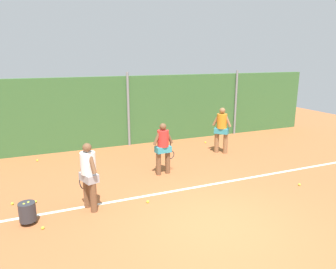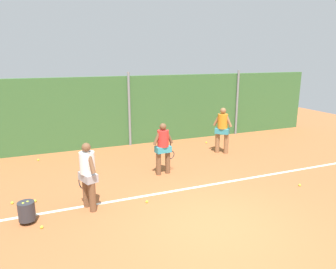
{
  "view_description": "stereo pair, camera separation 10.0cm",
  "coord_description": "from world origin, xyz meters",
  "px_view_note": "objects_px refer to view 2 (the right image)",
  "views": [
    {
      "loc": [
        -3.34,
        -5.21,
        3.58
      ],
      "look_at": [
        0.2,
        3.27,
        1.28
      ],
      "focal_mm": 33.46,
      "sensor_mm": 36.0,
      "label": 1
    },
    {
      "loc": [
        -3.25,
        -5.25,
        3.58
      ],
      "look_at": [
        0.2,
        3.27,
        1.28
      ],
      "focal_mm": 33.46,
      "sensor_mm": 36.0,
      "label": 2
    }
  ],
  "objects_px": {
    "player_foreground_near": "(88,173)",
    "tennis_ball_10": "(12,203)",
    "tennis_ball_5": "(91,158)",
    "player_midcourt": "(163,146)",
    "ball_hopper": "(27,211)",
    "tennis_ball_9": "(147,202)",
    "tennis_ball_8": "(300,185)",
    "tennis_ball_1": "(35,201)",
    "tennis_ball_6": "(42,227)",
    "tennis_ball_0": "(38,160)",
    "tennis_ball_2": "(206,142)",
    "player_backcourt_far": "(222,128)"
  },
  "relations": [
    {
      "from": "player_backcourt_far",
      "to": "tennis_ball_5",
      "type": "distance_m",
      "value": 4.97
    },
    {
      "from": "player_backcourt_far",
      "to": "tennis_ball_0",
      "type": "distance_m",
      "value": 6.76
    },
    {
      "from": "ball_hopper",
      "to": "tennis_ball_9",
      "type": "bearing_deg",
      "value": -1.19
    },
    {
      "from": "tennis_ball_5",
      "to": "player_foreground_near",
      "type": "bearing_deg",
      "value": -98.77
    },
    {
      "from": "player_foreground_near",
      "to": "tennis_ball_5",
      "type": "distance_m",
      "value": 3.95
    },
    {
      "from": "player_foreground_near",
      "to": "tennis_ball_0",
      "type": "distance_m",
      "value": 4.56
    },
    {
      "from": "tennis_ball_6",
      "to": "player_foreground_near",
      "type": "bearing_deg",
      "value": 26.11
    },
    {
      "from": "player_backcourt_far",
      "to": "tennis_ball_9",
      "type": "bearing_deg",
      "value": 82.05
    },
    {
      "from": "tennis_ball_0",
      "to": "tennis_ball_6",
      "type": "bearing_deg",
      "value": -89.29
    },
    {
      "from": "player_foreground_near",
      "to": "tennis_ball_2",
      "type": "distance_m",
      "value": 6.92
    },
    {
      "from": "player_backcourt_far",
      "to": "tennis_ball_8",
      "type": "height_order",
      "value": "player_backcourt_far"
    },
    {
      "from": "tennis_ball_10",
      "to": "ball_hopper",
      "type": "bearing_deg",
      "value": -71.19
    },
    {
      "from": "player_backcourt_far",
      "to": "tennis_ball_5",
      "type": "relative_size",
      "value": 26.39
    },
    {
      "from": "tennis_ball_10",
      "to": "tennis_ball_0",
      "type": "bearing_deg",
      "value": 79.67
    },
    {
      "from": "player_foreground_near",
      "to": "tennis_ball_1",
      "type": "height_order",
      "value": "player_foreground_near"
    },
    {
      "from": "player_foreground_near",
      "to": "tennis_ball_8",
      "type": "bearing_deg",
      "value": -117.64
    },
    {
      "from": "player_foreground_near",
      "to": "tennis_ball_1",
      "type": "relative_size",
      "value": 25.04
    },
    {
      "from": "player_foreground_near",
      "to": "tennis_ball_5",
      "type": "xyz_separation_m",
      "value": [
        0.59,
        3.8,
        -0.89
      ]
    },
    {
      "from": "player_backcourt_far",
      "to": "tennis_ball_9",
      "type": "height_order",
      "value": "player_backcourt_far"
    },
    {
      "from": "tennis_ball_2",
      "to": "tennis_ball_6",
      "type": "height_order",
      "value": "same"
    },
    {
      "from": "tennis_ball_5",
      "to": "tennis_ball_6",
      "type": "relative_size",
      "value": 1.0
    },
    {
      "from": "tennis_ball_2",
      "to": "tennis_ball_9",
      "type": "distance_m",
      "value": 5.99
    },
    {
      "from": "player_foreground_near",
      "to": "tennis_ball_8",
      "type": "relative_size",
      "value": 25.04
    },
    {
      "from": "player_foreground_near",
      "to": "tennis_ball_9",
      "type": "relative_size",
      "value": 25.04
    },
    {
      "from": "player_midcourt",
      "to": "tennis_ball_10",
      "type": "distance_m",
      "value": 4.37
    },
    {
      "from": "tennis_ball_6",
      "to": "tennis_ball_9",
      "type": "distance_m",
      "value": 2.49
    },
    {
      "from": "player_foreground_near",
      "to": "player_backcourt_far",
      "type": "distance_m",
      "value": 5.98
    },
    {
      "from": "tennis_ball_1",
      "to": "tennis_ball_6",
      "type": "xyz_separation_m",
      "value": [
        0.14,
        -1.41,
        0.0
      ]
    },
    {
      "from": "player_backcourt_far",
      "to": "tennis_ball_8",
      "type": "distance_m",
      "value": 3.71
    },
    {
      "from": "player_midcourt",
      "to": "tennis_ball_0",
      "type": "bearing_deg",
      "value": 137.36
    },
    {
      "from": "tennis_ball_0",
      "to": "tennis_ball_10",
      "type": "relative_size",
      "value": 1.0
    },
    {
      "from": "player_midcourt",
      "to": "tennis_ball_8",
      "type": "height_order",
      "value": "player_midcourt"
    },
    {
      "from": "tennis_ball_6",
      "to": "tennis_ball_10",
      "type": "relative_size",
      "value": 1.0
    },
    {
      "from": "tennis_ball_5",
      "to": "player_backcourt_far",
      "type": "bearing_deg",
      "value": -13.05
    },
    {
      "from": "player_midcourt",
      "to": "tennis_ball_8",
      "type": "relative_size",
      "value": 24.6
    },
    {
      "from": "player_foreground_near",
      "to": "tennis_ball_0",
      "type": "height_order",
      "value": "player_foreground_near"
    },
    {
      "from": "player_foreground_near",
      "to": "tennis_ball_10",
      "type": "height_order",
      "value": "player_foreground_near"
    },
    {
      "from": "player_midcourt",
      "to": "tennis_ball_1",
      "type": "relative_size",
      "value": 24.6
    },
    {
      "from": "player_midcourt",
      "to": "ball_hopper",
      "type": "xyz_separation_m",
      "value": [
        -3.86,
        -1.66,
        -0.62
      ]
    },
    {
      "from": "player_foreground_near",
      "to": "tennis_ball_8",
      "type": "height_order",
      "value": "player_foreground_near"
    },
    {
      "from": "tennis_ball_8",
      "to": "player_foreground_near",
      "type": "bearing_deg",
      "value": 171.37
    },
    {
      "from": "tennis_ball_9",
      "to": "tennis_ball_8",
      "type": "bearing_deg",
      "value": -8.34
    },
    {
      "from": "tennis_ball_1",
      "to": "tennis_ball_10",
      "type": "distance_m",
      "value": 0.54
    },
    {
      "from": "tennis_ball_1",
      "to": "tennis_ball_8",
      "type": "relative_size",
      "value": 1.0
    },
    {
      "from": "player_midcourt",
      "to": "tennis_ball_1",
      "type": "xyz_separation_m",
      "value": [
        -3.72,
        -0.62,
        -0.87
      ]
    },
    {
      "from": "player_foreground_near",
      "to": "tennis_ball_2",
      "type": "bearing_deg",
      "value": -71.97
    },
    {
      "from": "tennis_ball_0",
      "to": "tennis_ball_1",
      "type": "height_order",
      "value": "same"
    },
    {
      "from": "tennis_ball_5",
      "to": "tennis_ball_8",
      "type": "height_order",
      "value": "same"
    },
    {
      "from": "player_midcourt",
      "to": "tennis_ball_10",
      "type": "height_order",
      "value": "player_midcourt"
    },
    {
      "from": "tennis_ball_0",
      "to": "tennis_ball_1",
      "type": "bearing_deg",
      "value": -91.3
    }
  ]
}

